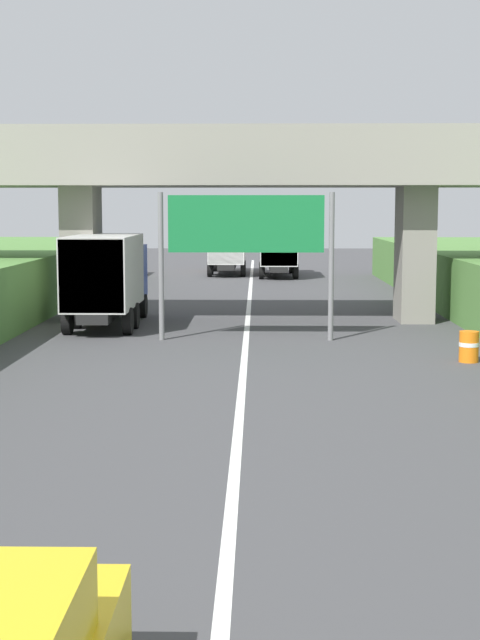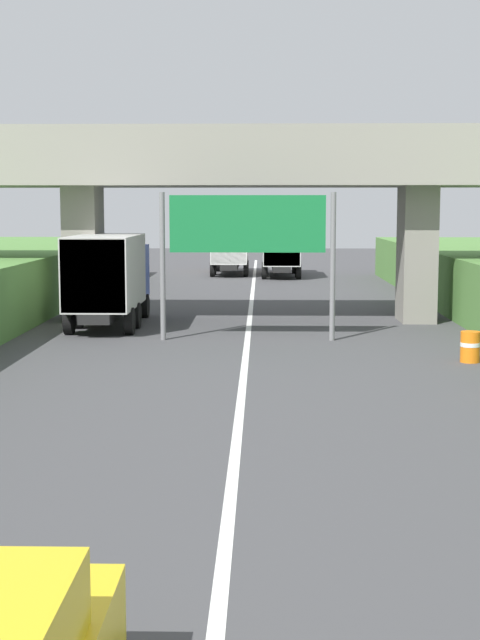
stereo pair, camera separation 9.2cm
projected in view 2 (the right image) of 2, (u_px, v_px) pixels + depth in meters
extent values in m
cube|color=white|center=(247.00, 348.00, 29.75)|extent=(0.20, 97.72, 0.01)
cube|color=gray|center=(250.00, 172.00, 36.21)|extent=(40.00, 4.80, 1.10)
cube|color=gray|center=(249.00, 139.00, 33.87)|extent=(40.00, 0.36, 1.10)
cube|color=gray|center=(250.00, 147.00, 38.28)|extent=(40.00, 0.36, 1.10)
cube|color=gray|center=(84.00, 254.00, 36.75)|extent=(1.30, 2.20, 5.26)
cube|color=gray|center=(417.00, 254.00, 36.44)|extent=(1.30, 2.20, 5.26)
cylinder|color=slate|center=(163.00, 267.00, 31.26)|extent=(0.18, 0.18, 4.96)
cylinder|color=slate|center=(333.00, 267.00, 31.13)|extent=(0.18, 0.18, 4.96)
cube|color=#167238|center=(248.00, 224.00, 31.02)|extent=(5.20, 0.12, 1.90)
cube|color=white|center=(247.00, 224.00, 31.01)|extent=(4.89, 0.01, 1.67)
cube|color=black|center=(111.00, 308.00, 35.27)|extent=(1.10, 7.30, 0.36)
cube|color=#233D9E|center=(120.00, 271.00, 37.70)|extent=(2.10, 2.10, 2.10)
cube|color=#2D3842|center=(124.00, 262.00, 38.67)|extent=(1.89, 0.06, 0.90)
cube|color=#B7B7B2|center=(105.00, 271.00, 34.05)|extent=(2.30, 5.20, 2.60)
cube|color=gray|center=(93.00, 276.00, 31.49)|extent=(2.21, 0.04, 2.50)
cylinder|color=black|center=(97.00, 306.00, 37.89)|extent=(0.30, 0.96, 0.96)
cylinder|color=black|center=(145.00, 306.00, 37.85)|extent=(0.30, 0.96, 0.96)
cylinder|color=black|center=(69.00, 321.00, 32.85)|extent=(0.30, 0.96, 0.96)
cylinder|color=black|center=(130.00, 321.00, 32.80)|extent=(0.30, 0.96, 0.96)
cylinder|color=black|center=(79.00, 315.00, 34.53)|extent=(0.30, 0.96, 0.96)
cylinder|color=black|center=(136.00, 316.00, 34.48)|extent=(0.30, 0.96, 0.96)
cube|color=black|center=(281.00, 266.00, 60.26)|extent=(1.10, 7.30, 0.36)
cube|color=silver|center=(280.00, 245.00, 62.69)|extent=(2.10, 2.10, 2.10)
cube|color=#2D3842|center=(280.00, 240.00, 63.67)|extent=(1.89, 0.06, 0.90)
cube|color=silver|center=(281.00, 244.00, 59.04)|extent=(2.30, 5.20, 2.60)
cube|color=#A8A8A6|center=(282.00, 245.00, 56.48)|extent=(2.21, 0.04, 2.50)
cylinder|color=black|center=(265.00, 266.00, 62.88)|extent=(0.30, 0.96, 0.96)
cylinder|color=black|center=(294.00, 266.00, 62.84)|extent=(0.30, 0.96, 0.96)
cylinder|color=black|center=(264.00, 271.00, 57.84)|extent=(0.30, 0.96, 0.96)
cylinder|color=black|center=(299.00, 271.00, 57.79)|extent=(0.30, 0.96, 0.96)
cylinder|color=black|center=(264.00, 270.00, 59.52)|extent=(0.30, 0.96, 0.96)
cylinder|color=black|center=(298.00, 270.00, 59.47)|extent=(0.30, 0.96, 0.96)
cube|color=black|center=(230.00, 264.00, 62.17)|extent=(1.10, 7.30, 0.36)
cube|color=orange|center=(232.00, 244.00, 64.61)|extent=(2.10, 2.10, 2.10)
cube|color=#2D3842|center=(232.00, 239.00, 65.58)|extent=(1.89, 0.06, 0.90)
cube|color=silver|center=(230.00, 243.00, 60.95)|extent=(2.30, 5.20, 2.60)
cube|color=#A8A8A4|center=(229.00, 244.00, 58.39)|extent=(2.21, 0.04, 2.50)
cylinder|color=black|center=(218.00, 264.00, 64.80)|extent=(0.30, 0.96, 0.96)
cylinder|color=black|center=(246.00, 264.00, 64.75)|extent=(0.30, 0.96, 0.96)
cylinder|color=black|center=(213.00, 269.00, 59.76)|extent=(0.30, 0.96, 0.96)
cylinder|color=black|center=(246.00, 269.00, 59.71)|extent=(0.30, 0.96, 0.96)
cylinder|color=black|center=(214.00, 268.00, 61.44)|extent=(0.30, 0.96, 0.96)
cylinder|color=black|center=(246.00, 268.00, 61.39)|extent=(0.30, 0.96, 0.96)
cylinder|color=orange|center=(470.00, 347.00, 26.99)|extent=(0.56, 0.56, 0.90)
cylinder|color=white|center=(470.00, 344.00, 26.98)|extent=(0.57, 0.57, 0.12)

